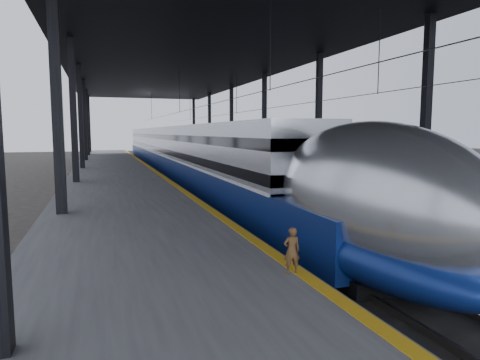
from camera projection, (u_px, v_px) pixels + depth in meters
name	position (u px, v px, depth m)	size (l,w,h in m)	color
ground	(270.00, 268.00, 12.11)	(160.00, 160.00, 0.00)	black
platform	(115.00, 180.00, 29.86)	(6.00, 80.00, 1.00)	#4C4C4F
yellow_strip	(156.00, 172.00, 30.67)	(0.30, 80.00, 0.01)	#CB9513
rails	(225.00, 182.00, 32.38)	(6.52, 80.00, 0.16)	slate
canopy	(190.00, 58.00, 30.57)	(18.00, 75.00, 9.47)	black
tgv_train	(179.00, 153.00, 36.91)	(2.97, 65.20, 4.26)	#B9BBC1
second_train	(217.00, 149.00, 43.95)	(2.93, 56.05, 4.03)	navy
child	(292.00, 251.00, 8.52)	(0.35, 0.23, 0.95)	#53361B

